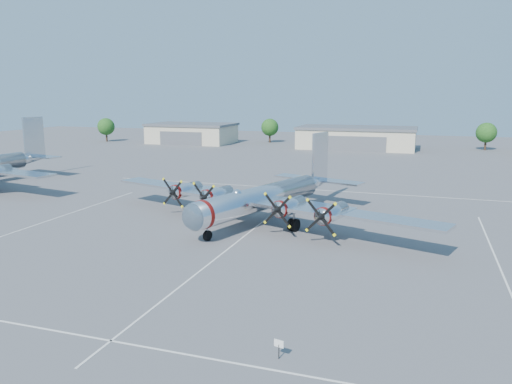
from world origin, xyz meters
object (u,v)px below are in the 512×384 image
(hangar_west, at_px, (192,133))
(info_placard, at_px, (279,346))
(hangar_center, at_px, (357,138))
(main_bomber_b29, at_px, (266,221))
(tree_east, at_px, (486,133))
(tree_far_west, at_px, (106,127))
(tree_west, at_px, (270,127))

(hangar_west, bearing_deg, info_placard, -62.16)
(hangar_center, distance_m, main_bomber_b29, 75.94)
(tree_east, bearing_deg, tree_far_west, -174.29)
(hangar_west, bearing_deg, tree_west, 21.89)
(tree_far_west, relative_size, main_bomber_b29, 0.17)
(tree_far_west, xyz_separation_m, main_bomber_b29, (70.14, -71.92, -4.22))
(hangar_west, height_order, tree_far_west, tree_far_west)
(tree_far_west, xyz_separation_m, info_placard, (79.31, -98.87, -3.49))
(hangar_center, xyz_separation_m, tree_east, (30.00, 6.04, 1.51))
(hangar_west, distance_m, tree_west, 21.61)
(main_bomber_b29, bearing_deg, hangar_west, 138.88)
(tree_far_west, height_order, info_placard, tree_far_west)
(hangar_west, height_order, tree_east, tree_east)
(hangar_west, relative_size, tree_west, 3.40)
(info_placard, bearing_deg, main_bomber_b29, 120.86)
(hangar_west, xyz_separation_m, main_bomber_b29, (45.14, -75.89, -2.71))
(tree_west, xyz_separation_m, tree_east, (55.00, -2.00, 0.00))
(tree_east, bearing_deg, info_placard, -100.76)
(tree_far_west, distance_m, info_placard, 126.79)
(hangar_west, relative_size, hangar_center, 0.79)
(hangar_center, xyz_separation_m, tree_west, (-25.00, 8.04, 1.51))
(hangar_center, distance_m, tree_east, 30.64)
(hangar_center, relative_size, tree_far_west, 4.31)
(tree_far_west, bearing_deg, info_placard, -51.26)
(hangar_center, bearing_deg, info_placard, -84.83)
(tree_west, xyz_separation_m, info_placard, (34.31, -110.87, -3.49))
(hangar_west, distance_m, main_bomber_b29, 88.34)
(tree_east, bearing_deg, hangar_center, -168.62)
(tree_far_west, relative_size, tree_east, 1.00)
(tree_west, relative_size, main_bomber_b29, 0.17)
(hangar_center, distance_m, info_placard, 103.27)
(hangar_center, distance_m, tree_west, 26.30)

